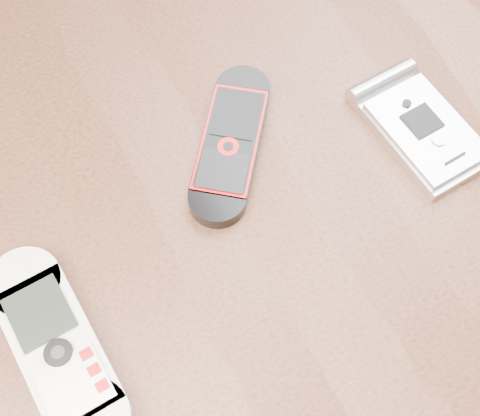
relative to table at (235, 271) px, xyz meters
name	(u,v)px	position (x,y,z in m)	size (l,w,h in m)	color
ground	(237,408)	(0.00, 0.00, -0.64)	(4.00, 4.00, 0.00)	#472B19
table	(235,271)	(0.00, 0.00, 0.00)	(1.20, 0.80, 0.75)	black
nokia_white	(58,348)	(-0.14, -0.04, 0.11)	(0.05, 0.15, 0.02)	beige
nokia_black_red	(231,142)	(0.02, 0.05, 0.11)	(0.04, 0.14, 0.01)	black
motorola_razr	(422,129)	(0.16, 0.00, 0.11)	(0.06, 0.11, 0.02)	silver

